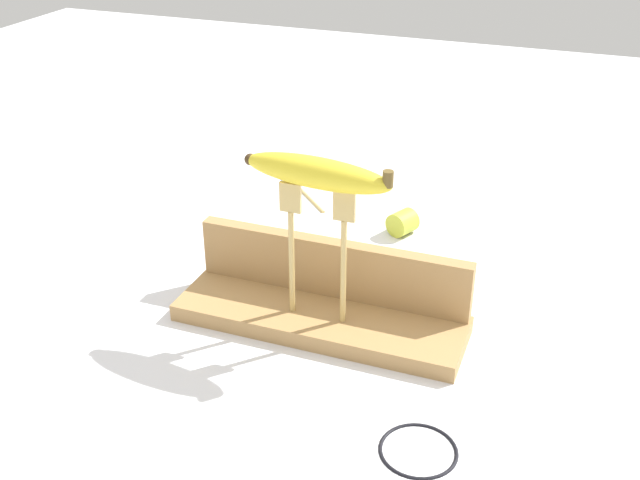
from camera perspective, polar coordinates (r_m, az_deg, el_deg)
The scene contains 8 objects.
ground_plane at distance 0.97m, azimuth 0.00°, elevation -6.35°, with size 3.00×3.00×0.00m, color silver.
wooden_board at distance 0.97m, azimuth 0.00°, elevation -5.81°, with size 0.36×0.11×0.02m, color #A87F4C.
board_backstop at distance 0.98m, azimuth 0.94°, elevation -2.05°, with size 0.35×0.02×0.08m, color #A87F4C.
fork_stand_center at distance 0.90m, azimuth -0.21°, elevation -0.07°, with size 0.09×0.01×0.17m.
banana_raised_center at distance 0.86m, azimuth -0.22°, elevation 4.99°, with size 0.19×0.06×0.04m.
fork_fallen_near at distance 1.34m, azimuth -1.57°, elevation 3.98°, with size 0.13×0.13×0.01m.
banana_chunk_near at distance 1.19m, azimuth 6.13°, elevation 1.30°, with size 0.05×0.05×0.04m.
wire_coil at distance 0.81m, azimuth 7.25°, elevation -15.05°, with size 0.08×0.08×0.00m, color black.
Camera 1 is at (0.28, -0.75, 0.55)m, focal length 43.44 mm.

